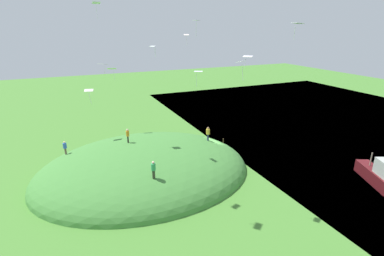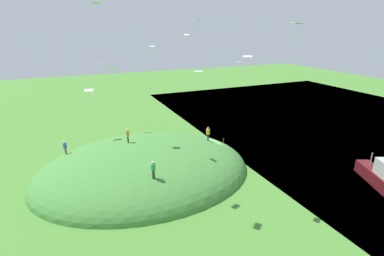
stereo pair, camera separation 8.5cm
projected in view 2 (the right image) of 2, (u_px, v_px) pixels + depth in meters
name	position (u px, v px, depth m)	size (l,w,h in m)	color
ground_plane	(212.00, 157.00, 39.25)	(160.00, 160.00, 0.00)	#447C2E
lake_water	(363.00, 130.00, 50.21)	(51.98, 80.00, 0.40)	#4E6C97
grass_hill	(145.00, 173.00, 35.11)	(25.20, 19.84, 7.22)	#428037
boat_on_lake	(379.00, 176.00, 32.17)	(3.98, 6.49, 3.10)	#501317
person_near_shore	(128.00, 134.00, 34.37)	(0.49, 0.49, 1.70)	black
person_on_hilltop	(153.00, 168.00, 27.94)	(0.53, 0.53, 1.78)	#2F3324
person_with_child	(65.00, 146.00, 34.18)	(0.55, 0.55, 1.64)	brown
person_watching_kites	(208.00, 132.00, 37.36)	(0.48, 0.48, 1.81)	#252D4C
kite_0	(198.00, 72.00, 41.47)	(1.42, 1.27, 2.21)	white
kite_1	(247.00, 57.00, 29.01)	(1.09, 1.10, 1.19)	white
kite_2	(153.00, 47.00, 30.28)	(0.68, 0.74, 1.12)	white
kite_3	(297.00, 24.00, 24.34)	(0.90, 1.13, 1.37)	silver
kite_5	(96.00, 4.00, 30.66)	(0.84, 0.63, 1.63)	white
kite_6	(89.00, 91.00, 35.22)	(1.15, 0.92, 1.69)	silver
kite_7	(196.00, 22.00, 35.80)	(0.76, 0.92, 1.96)	silver
kite_8	(241.00, 63.00, 23.94)	(0.86, 0.78, 1.62)	white
kite_9	(112.00, 69.00, 38.11)	(1.28, 1.01, 1.66)	white
kite_12	(103.00, 64.00, 39.76)	(1.34, 1.43, 1.48)	white
kite_13	(187.00, 35.00, 42.08)	(0.83, 0.68, 1.42)	silver
mooring_post	(223.00, 142.00, 42.84)	(0.14, 0.14, 1.17)	brown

